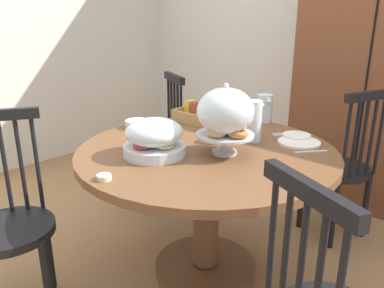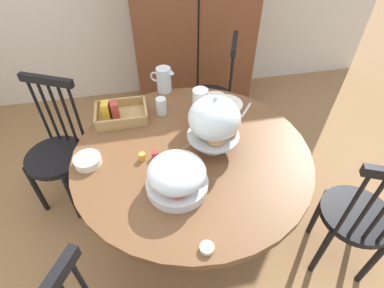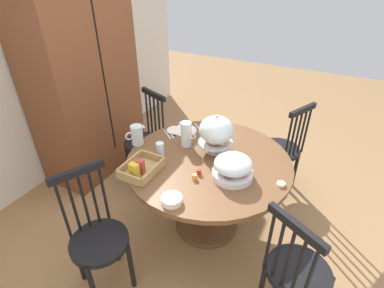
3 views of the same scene
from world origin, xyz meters
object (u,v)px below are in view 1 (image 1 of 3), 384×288
Objects in this scene: drinking_glass at (232,119)px; butter_dish at (104,177)px; cereal_basket at (199,115)px; china_plate_small at (297,135)px; windsor_chair_near_window at (10,227)px; fruit_platter_covered at (154,138)px; windsor_chair_far_side at (158,145)px; dining_table at (206,183)px; pastry_stand_with_dome at (225,114)px; cereal_bowl at (137,124)px; china_plate_large at (299,142)px; milk_pitcher at (264,109)px; windsor_chair_facing_door at (340,170)px; orange_juice_pitcher at (253,123)px; wooden_armoire at (381,73)px.

butter_dish is (0.06, -0.96, -0.04)m from drinking_glass.
cereal_basket is 0.65m from china_plate_small.
windsor_chair_near_window is 1.25m from cereal_basket.
butter_dish is at bearing -79.08° from fruit_platter_covered.
dining_table is at bearing -27.62° from windsor_chair_far_side.
windsor_chair_near_window is 8.86× the size of drinking_glass.
cereal_basket reaches higher than drinking_glass.
china_plate_small is (0.14, 0.46, -0.18)m from pastry_stand_with_dome.
cereal_basket is (0.10, 1.20, 0.32)m from windsor_chair_near_window.
windsor_chair_far_side reaches higher than cereal_basket.
windsor_chair_near_window reaches higher than dining_table.
windsor_chair_far_side reaches higher than cereal_bowl.
cereal_basket is at bearing -179.64° from china_plate_large.
butter_dish is (0.50, -0.59, -0.01)m from cereal_bowl.
milk_pitcher is at bearing 86.42° from fruit_platter_covered.
cereal_basket is 0.41m from cereal_bowl.
windsor_chair_near_window reaches higher than drinking_glass.
windsor_chair_facing_door reaches higher than fruit_platter_covered.
cereal_bowl is at bearing 149.54° from fruit_platter_covered.
orange_juice_pitcher is 1.56× the size of cereal_bowl.
butter_dish is (0.01, -1.22, -0.07)m from milk_pitcher.
windsor_chair_far_side is 4.47× the size of orange_juice_pitcher.
drinking_glass reaches higher than butter_dish.
windsor_chair_facing_door reaches higher than milk_pitcher.
cereal_basket is (0.46, -0.06, 0.32)m from windsor_chair_far_side.
milk_pitcher reaches higher than china_plate_small.
pastry_stand_with_dome reaches higher than china_plate_large.
wooden_armoire is at bearing 69.81° from drinking_glass.
cereal_basket is at bearing -146.07° from windsor_chair_facing_door.
windsor_chair_far_side is at bearing -179.18° from china_plate_small.
pastry_stand_with_dome is at bearing 73.35° from butter_dish.
pastry_stand_with_dome is 0.68m from milk_pitcher.
butter_dish is (0.07, -0.34, -0.07)m from fruit_platter_covered.
dining_table is 0.96m from windsor_chair_far_side.
wooden_armoire is at bearing 82.68° from pastry_stand_with_dome.
orange_juice_pitcher is at bearing -14.35° from cereal_basket.
windsor_chair_facing_door is 1.30m from cereal_bowl.
wooden_armoire reaches higher than china_plate_large.
orange_juice_pitcher reaches higher than butter_dish.
drinking_glass is (0.26, -0.00, 0.02)m from cereal_basket.
windsor_chair_far_side is (-0.36, 1.26, 0.00)m from windsor_chair_near_window.
fruit_platter_covered is at bearing -118.39° from china_plate_small.
fruit_platter_covered is 2.00× the size of china_plate_small.
wooden_armoire reaches higher than dining_table.
butter_dish is at bearing -95.59° from dining_table.
cereal_bowl is at bearing -127.83° from milk_pitcher.
windsor_chair_near_window reaches higher than fruit_platter_covered.
drinking_glass is 0.96m from butter_dish.
orange_juice_pitcher reaches higher than china_plate_small.
windsor_chair_facing_door is 1.28m from windsor_chair_far_side.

